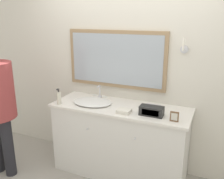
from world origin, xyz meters
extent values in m
cube|color=silver|center=(0.00, 0.66, 1.27)|extent=(8.00, 0.06, 2.55)
cube|color=#997A56|center=(-0.18, 0.61, 1.42)|extent=(1.32, 0.04, 0.73)
cube|color=#9EA8B2|center=(-0.18, 0.59, 1.42)|extent=(1.23, 0.01, 0.64)
cylinder|color=silver|center=(0.65, 0.62, 1.59)|extent=(0.09, 0.01, 0.09)
cylinder|color=silver|center=(0.65, 0.57, 1.59)|extent=(0.02, 0.10, 0.02)
cylinder|color=white|center=(0.65, 0.52, 1.66)|extent=(0.02, 0.02, 0.14)
cube|color=silver|center=(0.00, 0.33, 0.44)|extent=(1.63, 0.57, 0.88)
cube|color=silver|center=(0.00, 0.33, 0.89)|extent=(1.68, 0.61, 0.03)
sphere|color=silver|center=(-0.29, 0.03, 0.69)|extent=(0.02, 0.02, 0.02)
sphere|color=silver|center=(0.29, 0.03, 0.69)|extent=(0.02, 0.02, 0.02)
ellipsoid|color=white|center=(-0.36, 0.30, 0.93)|extent=(0.50, 0.38, 0.03)
cylinder|color=silver|center=(-0.36, 0.51, 0.92)|extent=(0.06, 0.06, 0.03)
cylinder|color=silver|center=(-0.36, 0.51, 1.01)|extent=(0.02, 0.02, 0.14)
cylinder|color=silver|center=(-0.36, 0.47, 1.08)|extent=(0.02, 0.07, 0.02)
cylinder|color=white|center=(-0.44, 0.51, 0.94)|extent=(0.06, 0.02, 0.02)
cylinder|color=white|center=(-0.29, 0.51, 0.94)|extent=(0.06, 0.02, 0.02)
cylinder|color=beige|center=(-0.72, 0.10, 0.99)|extent=(0.05, 0.05, 0.16)
cylinder|color=black|center=(-0.72, 0.10, 1.08)|extent=(0.02, 0.02, 0.04)
cube|color=black|center=(-0.72, 0.09, 1.10)|extent=(0.02, 0.03, 0.01)
cube|color=black|center=(0.42, 0.21, 0.96)|extent=(0.26, 0.13, 0.10)
cube|color=black|center=(0.42, 0.15, 0.96)|extent=(0.19, 0.01, 0.07)
cube|color=brown|center=(0.67, 0.14, 0.96)|extent=(0.09, 0.01, 0.11)
cube|color=beige|center=(0.67, 0.14, 0.96)|extent=(0.06, 0.00, 0.08)
cube|color=silver|center=(0.11, 0.16, 0.93)|extent=(0.15, 0.13, 0.04)
cube|color=#ADADB2|center=(0.35, 0.48, 0.91)|extent=(0.19, 0.12, 0.01)
cylinder|color=#232328|center=(-1.26, -0.28, 0.39)|extent=(0.14, 0.14, 0.77)
camera|label=1|loc=(1.04, -2.29, 1.97)|focal=40.00mm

